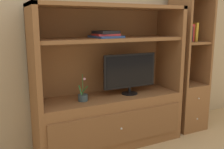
% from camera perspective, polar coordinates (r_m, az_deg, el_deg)
% --- Properties ---
extents(painted_rear_wall, '(6.00, 0.10, 2.80)m').
position_cam_1_polar(painted_rear_wall, '(3.03, -3.43, 12.12)').
color(painted_rear_wall, tan).
rests_on(painted_rear_wall, ground_plane).
extents(media_console, '(1.65, 0.53, 1.55)m').
position_cam_1_polar(media_console, '(2.86, -0.52, -6.43)').
color(media_console, brown).
rests_on(media_console, ground_plane).
extents(tv_monitor, '(0.64, 0.18, 0.46)m').
position_cam_1_polar(tv_monitor, '(2.85, 4.06, 0.53)').
color(tv_monitor, black).
rests_on(tv_monitor, media_console).
extents(potted_plant, '(0.10, 0.12, 0.28)m').
position_cam_1_polar(potted_plant, '(2.65, -6.57, -5.03)').
color(potted_plant, '#384C56').
rests_on(potted_plant, media_console).
extents(magazine_stack, '(0.30, 0.34, 0.07)m').
position_cam_1_polar(magazine_stack, '(2.69, -1.39, 8.96)').
color(magazine_stack, '#2D519E').
rests_on(magazine_stack, media_console).
extents(bookshelf_tall, '(0.40, 0.45, 1.77)m').
position_cam_1_polar(bookshelf_tall, '(3.45, 16.42, -1.89)').
color(bookshelf_tall, brown).
rests_on(bookshelf_tall, ground_plane).
extents(upright_book_row, '(0.20, 0.17, 0.25)m').
position_cam_1_polar(upright_book_row, '(3.33, 16.64, 9.05)').
color(upright_book_row, '#A56638').
rests_on(upright_book_row, bookshelf_tall).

